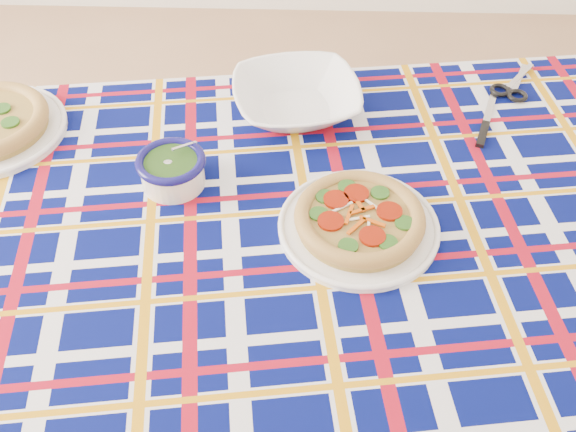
# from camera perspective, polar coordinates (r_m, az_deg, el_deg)

# --- Properties ---
(floor) EXTENTS (4.00, 4.00, 0.00)m
(floor) POSITION_cam_1_polar(r_m,az_deg,el_deg) (1.91, -18.21, -12.51)
(floor) COLOR #9C7250
(floor) RESTS_ON ground
(dining_table) EXTENTS (1.66, 1.17, 0.72)m
(dining_table) POSITION_cam_1_polar(r_m,az_deg,el_deg) (1.18, -1.46, -3.77)
(dining_table) COLOR brown
(dining_table) RESTS_ON floor
(tablecloth) EXTENTS (1.70, 1.20, 0.10)m
(tablecloth) POSITION_cam_1_polar(r_m,az_deg,el_deg) (1.17, -1.48, -3.01)
(tablecloth) COLOR #040A4C
(tablecloth) RESTS_ON dining_table
(main_focaccia_plate) EXTENTS (0.31, 0.31, 0.06)m
(main_focaccia_plate) POSITION_cam_1_polar(r_m,az_deg,el_deg) (1.12, 6.37, -0.22)
(main_focaccia_plate) COLOR olive
(main_focaccia_plate) RESTS_ON tablecloth
(pesto_bowl) EXTENTS (0.16, 0.16, 0.08)m
(pesto_bowl) POSITION_cam_1_polar(r_m,az_deg,el_deg) (1.21, -10.30, 4.22)
(pesto_bowl) COLOR #18350E
(pesto_bowl) RESTS_ON tablecloth
(serving_bowl) EXTENTS (0.31, 0.31, 0.07)m
(serving_bowl) POSITION_cam_1_polar(r_m,az_deg,el_deg) (1.37, 0.76, 10.41)
(serving_bowl) COLOR white
(serving_bowl) RESTS_ON tablecloth
(table_knife) EXTENTS (0.09, 0.20, 0.01)m
(table_knife) POSITION_cam_1_polar(r_m,az_deg,el_deg) (1.45, 17.49, 9.07)
(table_knife) COLOR silver
(table_knife) RESTS_ON tablecloth
(kitchen_scissors) EXTENTS (0.17, 0.20, 0.02)m
(kitchen_scissors) POSITION_cam_1_polar(r_m,az_deg,el_deg) (1.57, 19.90, 11.55)
(kitchen_scissors) COLOR silver
(kitchen_scissors) RESTS_ON tablecloth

